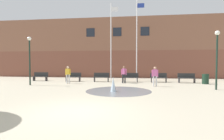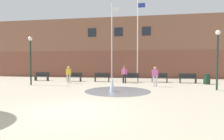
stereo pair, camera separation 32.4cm
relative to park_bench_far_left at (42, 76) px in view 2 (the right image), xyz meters
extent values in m
plane|color=#BCB299|center=(7.74, -10.98, -0.48)|extent=(100.00, 100.00, 0.00)
cube|color=brown|center=(7.74, 7.98, 1.28)|extent=(36.00, 6.00, 3.52)
cube|color=brown|center=(7.74, 7.98, 5.19)|extent=(36.00, 6.00, 4.30)
cube|color=#1E232D|center=(4.24, 4.96, 5.41)|extent=(1.10, 0.06, 1.10)
cube|color=#1E232D|center=(7.74, 4.96, 5.41)|extent=(1.10, 0.06, 1.10)
cube|color=#1E232D|center=(11.24, 4.96, 5.41)|extent=(1.10, 0.06, 1.10)
cylinder|color=gray|center=(8.89, -5.77, -0.48)|extent=(4.41, 4.41, 0.01)
cone|color=silver|center=(8.58, -6.19, 0.01)|extent=(0.36, 0.36, 0.98)
cube|color=#28282D|center=(-0.70, -0.06, -0.26)|extent=(0.06, 0.40, 0.44)
cube|color=#28282D|center=(0.70, -0.06, -0.26)|extent=(0.06, 0.40, 0.44)
cube|color=#2D2D2D|center=(0.00, -0.06, -0.01)|extent=(1.60, 0.44, 0.05)
cube|color=#2D2D2D|center=(0.00, 0.14, 0.22)|extent=(1.60, 0.04, 0.42)
cube|color=#28282D|center=(3.00, -0.24, -0.26)|extent=(0.06, 0.40, 0.44)
cube|color=#28282D|center=(4.40, -0.24, -0.26)|extent=(0.06, 0.40, 0.44)
cube|color=#2D2D2D|center=(3.70, -0.24, -0.01)|extent=(1.60, 0.44, 0.05)
cube|color=#2D2D2D|center=(3.70, -0.04, 0.22)|extent=(1.60, 0.04, 0.42)
cube|color=#28282D|center=(5.93, -0.16, -0.26)|extent=(0.06, 0.40, 0.44)
cube|color=#28282D|center=(7.33, -0.16, -0.26)|extent=(0.06, 0.40, 0.44)
cube|color=#2D2D2D|center=(6.63, -0.16, -0.01)|extent=(1.60, 0.44, 0.05)
cube|color=#2D2D2D|center=(6.63, 0.04, 0.22)|extent=(1.60, 0.04, 0.42)
cube|color=#28282D|center=(8.85, -0.17, -0.26)|extent=(0.06, 0.40, 0.44)
cube|color=#28282D|center=(10.25, -0.17, -0.26)|extent=(0.06, 0.40, 0.44)
cube|color=#2D2D2D|center=(9.55, -0.17, -0.01)|extent=(1.60, 0.44, 0.05)
cube|color=#2D2D2D|center=(9.55, 0.03, 0.22)|extent=(1.60, 0.04, 0.42)
cube|color=#28282D|center=(11.61, 0.01, -0.26)|extent=(0.06, 0.40, 0.44)
cube|color=#28282D|center=(13.01, 0.01, -0.26)|extent=(0.06, 0.40, 0.44)
cube|color=#2D2D2D|center=(12.31, 0.01, -0.01)|extent=(1.60, 0.44, 0.05)
cube|color=#2D2D2D|center=(12.31, 0.21, 0.22)|extent=(1.60, 0.04, 0.42)
cube|color=#28282D|center=(14.18, -0.15, -0.26)|extent=(0.06, 0.40, 0.44)
cube|color=#28282D|center=(15.58, -0.15, -0.26)|extent=(0.06, 0.40, 0.44)
cube|color=#2D2D2D|center=(14.88, -0.15, -0.01)|extent=(1.60, 0.44, 0.05)
cube|color=#2D2D2D|center=(14.88, 0.05, 0.22)|extent=(1.60, 0.04, 0.42)
cylinder|color=silver|center=(3.79, -2.13, -0.06)|extent=(0.12, 0.12, 0.84)
cylinder|color=silver|center=(4.01, -2.13, -0.06)|extent=(0.12, 0.12, 0.84)
cube|color=gold|center=(3.90, -2.13, 0.63)|extent=(0.36, 0.24, 0.54)
sphere|color=beige|center=(3.90, -2.13, 1.01)|extent=(0.21, 0.21, 0.21)
cylinder|color=gold|center=(3.69, -2.13, 0.58)|extent=(0.08, 0.08, 0.55)
cylinder|color=gold|center=(4.11, -2.13, 0.58)|extent=(0.08, 0.08, 0.55)
cylinder|color=#28282D|center=(8.86, -1.11, -0.06)|extent=(0.12, 0.12, 0.84)
cylinder|color=#28282D|center=(9.08, -1.11, -0.06)|extent=(0.12, 0.12, 0.84)
cube|color=pink|center=(8.97, -1.11, 0.63)|extent=(0.29, 0.38, 0.54)
sphere|color=#997051|center=(8.97, -1.11, 1.01)|extent=(0.21, 0.21, 0.21)
cylinder|color=pink|center=(8.76, -1.11, 0.58)|extent=(0.08, 0.08, 0.55)
cylinder|color=pink|center=(9.18, -1.11, 0.58)|extent=(0.08, 0.08, 0.55)
cylinder|color=silver|center=(11.47, -3.24, -0.06)|extent=(0.12, 0.12, 0.84)
cylinder|color=silver|center=(11.69, -3.24, -0.06)|extent=(0.12, 0.12, 0.84)
cube|color=pink|center=(11.58, -3.24, 0.63)|extent=(0.34, 0.20, 0.54)
sphere|color=tan|center=(11.58, -3.24, 1.01)|extent=(0.21, 0.21, 0.21)
cylinder|color=pink|center=(11.37, -3.24, 0.58)|extent=(0.08, 0.08, 0.55)
cylinder|color=pink|center=(11.79, -3.24, 0.58)|extent=(0.08, 0.08, 0.55)
cylinder|color=silver|center=(7.46, 0.98, 3.62)|extent=(0.10, 0.10, 8.19)
cube|color=silver|center=(7.86, 0.98, 7.09)|extent=(0.70, 0.02, 0.45)
cylinder|color=silver|center=(10.17, 0.98, 3.74)|extent=(0.10, 0.10, 8.44)
cube|color=#233893|center=(10.57, 0.98, 7.34)|extent=(0.70, 0.02, 0.45)
cylinder|color=#192D23|center=(1.13, -3.64, 1.42)|extent=(0.12, 0.12, 3.79)
sphere|color=white|center=(1.13, -3.64, 3.47)|extent=(0.32, 0.32, 0.32)
cylinder|color=#192D23|center=(15.66, -4.40, 1.43)|extent=(0.12, 0.12, 3.81)
sphere|color=white|center=(15.66, -4.40, 3.49)|extent=(0.32, 0.32, 0.32)
cylinder|color=#193323|center=(16.30, -0.82, -0.03)|extent=(0.56, 0.56, 0.90)
camera|label=1|loc=(9.96, -17.44, 1.38)|focal=28.00mm
camera|label=2|loc=(10.28, -17.40, 1.38)|focal=28.00mm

